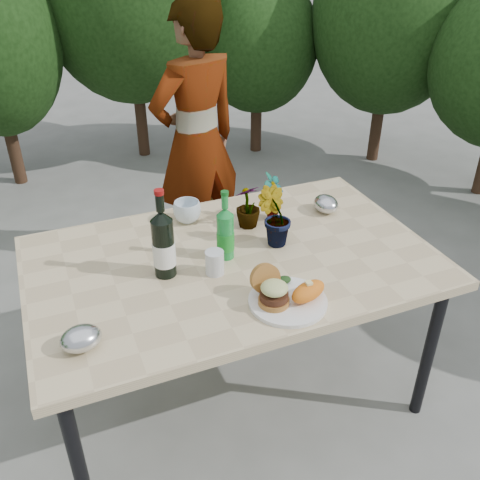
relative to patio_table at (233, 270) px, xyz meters
name	(u,v)px	position (x,y,z in m)	size (l,w,h in m)	color
ground	(234,390)	(0.00, 0.00, -0.69)	(80.00, 80.00, 0.00)	slate
patio_table	(233,270)	(0.00, 0.00, 0.00)	(1.60, 1.00, 0.75)	#CEB789
shrub_hedge	(179,56)	(0.28, 1.59, 0.49)	(6.94, 5.14, 2.30)	#382316
dinner_plate	(288,301)	(0.07, -0.34, 0.06)	(0.28, 0.28, 0.01)	white
burger_stack	(272,290)	(0.02, -0.32, 0.12)	(0.11, 0.16, 0.11)	#B7722D
sweet_potato	(308,291)	(0.14, -0.36, 0.10)	(0.15, 0.08, 0.06)	orange
grilled_veg	(281,281)	(0.09, -0.25, 0.09)	(0.08, 0.05, 0.03)	olive
wine_bottle	(164,245)	(-0.28, -0.01, 0.19)	(0.09, 0.09, 0.36)	black
sparkling_water	(225,234)	(-0.02, 0.02, 0.16)	(0.07, 0.07, 0.29)	#198A35
plastic_cup	(215,263)	(-0.10, -0.07, 0.10)	(0.07, 0.07, 0.10)	silver
seedling_left	(273,197)	(0.28, 0.23, 0.17)	(0.12, 0.08, 0.22)	#25521C
seedling_mid	(274,217)	(0.20, 0.04, 0.18)	(0.14, 0.11, 0.25)	#2A5E20
seedling_right	(248,206)	(0.16, 0.21, 0.15)	(0.11, 0.11, 0.20)	#2B5C1F
blue_bowl	(187,212)	(-0.08, 0.35, 0.11)	(0.12, 0.12, 0.10)	silver
foil_packet_left	(81,338)	(-0.63, -0.30, 0.10)	(0.13, 0.11, 0.08)	silver
foil_packet_right	(326,204)	(0.54, 0.20, 0.10)	(0.13, 0.11, 0.08)	#BBBDC3
person	(197,143)	(0.22, 1.12, 0.11)	(0.59, 0.38, 1.60)	#9A624D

